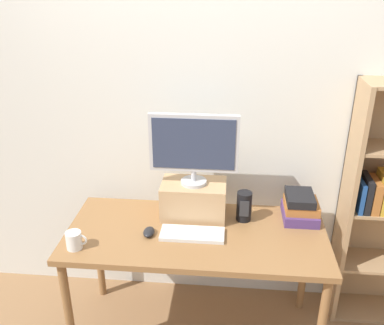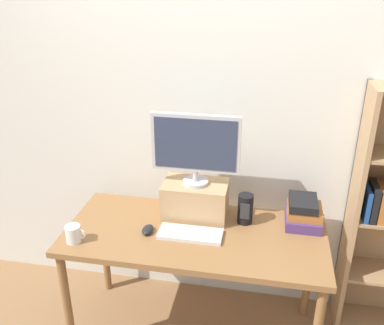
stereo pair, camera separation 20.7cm
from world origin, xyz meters
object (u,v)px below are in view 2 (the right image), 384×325
at_px(desk, 195,244).
at_px(keyboard, 190,234).
at_px(desk_speaker, 245,209).
at_px(computer_mouse, 148,230).
at_px(computer_monitor, 196,146).
at_px(book_stack, 303,213).
at_px(riser_box, 195,199).
at_px(coffee_mug, 74,234).

relative_size(desk, keyboard, 4.13).
bearing_deg(desk_speaker, computer_mouse, -158.39).
xyz_separation_m(desk, computer_monitor, (-0.03, 0.19, 0.55)).
xyz_separation_m(keyboard, computer_mouse, (-0.25, -0.01, 0.01)).
height_order(desk, desk_speaker, desk_speaker).
bearing_deg(computer_mouse, book_stack, 16.59).
relative_size(book_stack, desk_speaker, 1.36).
bearing_deg(desk_speaker, computer_monitor, 175.88).
height_order(riser_box, computer_mouse, riser_box).
relative_size(desk, computer_monitor, 2.91).
xyz_separation_m(book_stack, coffee_mug, (-1.27, -0.43, -0.03)).
distance_m(riser_box, coffee_mug, 0.74).
height_order(desk, computer_mouse, computer_mouse).
relative_size(keyboard, desk_speaker, 1.98).
distance_m(computer_monitor, computer_mouse, 0.56).
distance_m(riser_box, desk_speaker, 0.31).
bearing_deg(keyboard, computer_mouse, -177.11).
relative_size(book_stack, coffee_mug, 2.13).
xyz_separation_m(coffee_mug, desk_speaker, (0.93, 0.38, 0.04)).
height_order(keyboard, desk_speaker, desk_speaker).
bearing_deg(keyboard, book_stack, 21.57).
xyz_separation_m(riser_box, computer_monitor, (0.00, -0.00, 0.35)).
distance_m(keyboard, desk_speaker, 0.37).
distance_m(desk, desk_speaker, 0.37).
distance_m(computer_monitor, book_stack, 0.76).
height_order(computer_monitor, desk_speaker, computer_monitor).
height_order(desk, keyboard, keyboard).
relative_size(riser_box, computer_monitor, 0.75).
xyz_separation_m(riser_box, desk_speaker, (0.31, -0.02, -0.02)).
xyz_separation_m(desk, keyboard, (-0.02, -0.04, 0.09)).
bearing_deg(desk_speaker, desk, -149.42).
relative_size(riser_box, keyboard, 1.06).
xyz_separation_m(keyboard, desk_speaker, (0.30, 0.20, 0.08)).
bearing_deg(computer_monitor, desk_speaker, -4.12).
bearing_deg(computer_mouse, keyboard, 2.89).
distance_m(keyboard, coffee_mug, 0.66).
bearing_deg(coffee_mug, keyboard, 15.83).
distance_m(desk, book_stack, 0.67).
bearing_deg(desk, book_stack, 18.89).
height_order(keyboard, computer_mouse, computer_mouse).
bearing_deg(computer_monitor, coffee_mug, -146.78).
distance_m(riser_box, computer_monitor, 0.35).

